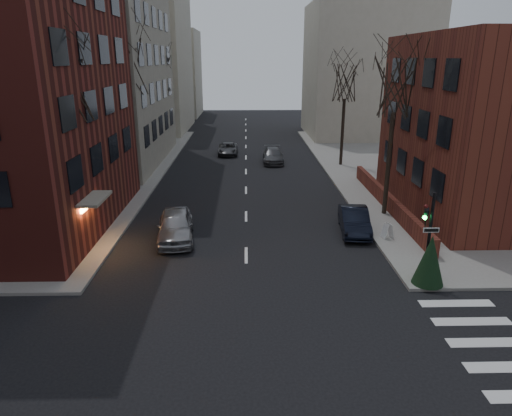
{
  "coord_description": "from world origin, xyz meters",
  "views": [
    {
      "loc": [
        0.04,
        -9.32,
        9.56
      ],
      "look_at": [
        0.54,
        13.6,
        2.0
      ],
      "focal_mm": 32.0,
      "sensor_mm": 36.0,
      "label": 1
    }
  ],
  "objects_px": {
    "tree_right_a": "(396,86)",
    "car_lane_silver": "(175,226)",
    "tree_right_b": "(345,82)",
    "tree_left_a": "(65,81)",
    "parked_sedan": "(354,220)",
    "evergreen_shrub": "(430,260)",
    "car_lane_far": "(228,149)",
    "traffic_signal": "(427,242)",
    "sandwich_board": "(388,231)",
    "streetlamp_far": "(171,109)",
    "car_lane_gray": "(273,156)",
    "streetlamp_near": "(126,140)",
    "tree_left_b": "(126,67)",
    "tree_left_c": "(160,73)"
  },
  "relations": [
    {
      "from": "tree_right_a",
      "to": "car_lane_silver",
      "type": "distance_m",
      "value": 15.08
    },
    {
      "from": "tree_right_b",
      "to": "car_lane_silver",
      "type": "height_order",
      "value": "tree_right_b"
    },
    {
      "from": "car_lane_silver",
      "to": "tree_left_a",
      "type": "bearing_deg",
      "value": 175.84
    },
    {
      "from": "parked_sedan",
      "to": "evergreen_shrub",
      "type": "relative_size",
      "value": 1.92
    },
    {
      "from": "car_lane_far",
      "to": "tree_right_b",
      "type": "bearing_deg",
      "value": -27.59
    },
    {
      "from": "traffic_signal",
      "to": "sandwich_board",
      "type": "xyz_separation_m",
      "value": [
        -0.18,
        4.81,
        -1.34
      ]
    },
    {
      "from": "tree_left_a",
      "to": "car_lane_far",
      "type": "relative_size",
      "value": 2.41
    },
    {
      "from": "traffic_signal",
      "to": "parked_sedan",
      "type": "height_order",
      "value": "traffic_signal"
    },
    {
      "from": "streetlamp_far",
      "to": "traffic_signal",
      "type": "bearing_deg",
      "value": -63.94
    },
    {
      "from": "traffic_signal",
      "to": "streetlamp_far",
      "type": "relative_size",
      "value": 0.64
    },
    {
      "from": "traffic_signal",
      "to": "tree_left_a",
      "type": "distance_m",
      "value": 18.66
    },
    {
      "from": "car_lane_far",
      "to": "evergreen_shrub",
      "type": "relative_size",
      "value": 1.89
    },
    {
      "from": "tree_right_a",
      "to": "car_lane_gray",
      "type": "xyz_separation_m",
      "value": [
        -6.21,
        15.6,
        -7.35
      ]
    },
    {
      "from": "car_lane_silver",
      "to": "evergreen_shrub",
      "type": "height_order",
      "value": "evergreen_shrub"
    },
    {
      "from": "parked_sedan",
      "to": "car_lane_silver",
      "type": "bearing_deg",
      "value": -169.1
    },
    {
      "from": "car_lane_gray",
      "to": "sandwich_board",
      "type": "bearing_deg",
      "value": -74.53
    },
    {
      "from": "streetlamp_far",
      "to": "evergreen_shrub",
      "type": "height_order",
      "value": "streetlamp_far"
    },
    {
      "from": "streetlamp_near",
      "to": "tree_right_b",
      "type": "bearing_deg",
      "value": 30.47
    },
    {
      "from": "tree_left_a",
      "to": "tree_right_b",
      "type": "height_order",
      "value": "tree_left_a"
    },
    {
      "from": "tree_left_a",
      "to": "sandwich_board",
      "type": "relative_size",
      "value": 12.14
    },
    {
      "from": "sandwich_board",
      "to": "tree_right_b",
      "type": "bearing_deg",
      "value": 74.03
    },
    {
      "from": "tree_left_b",
      "to": "streetlamp_far",
      "type": "height_order",
      "value": "tree_left_b"
    },
    {
      "from": "traffic_signal",
      "to": "tree_right_a",
      "type": "relative_size",
      "value": 0.41
    },
    {
      "from": "traffic_signal",
      "to": "car_lane_far",
      "type": "relative_size",
      "value": 0.94
    },
    {
      "from": "streetlamp_far",
      "to": "car_lane_silver",
      "type": "distance_m",
      "value": 28.34
    },
    {
      "from": "tree_left_b",
      "to": "car_lane_silver",
      "type": "distance_m",
      "value": 15.13
    },
    {
      "from": "tree_right_a",
      "to": "car_lane_gray",
      "type": "distance_m",
      "value": 18.33
    },
    {
      "from": "traffic_signal",
      "to": "car_lane_silver",
      "type": "height_order",
      "value": "traffic_signal"
    },
    {
      "from": "tree_left_a",
      "to": "evergreen_shrub",
      "type": "bearing_deg",
      "value": -18.18
    },
    {
      "from": "tree_right_a",
      "to": "car_lane_silver",
      "type": "bearing_deg",
      "value": -163.33
    },
    {
      "from": "tree_right_a",
      "to": "tree_right_b",
      "type": "relative_size",
      "value": 1.06
    },
    {
      "from": "streetlamp_far",
      "to": "sandwich_board",
      "type": "bearing_deg",
      "value": -60.49
    },
    {
      "from": "tree_left_b",
      "to": "evergreen_shrub",
      "type": "relative_size",
      "value": 4.81
    },
    {
      "from": "tree_left_b",
      "to": "streetlamp_near",
      "type": "relative_size",
      "value": 1.72
    },
    {
      "from": "tree_left_c",
      "to": "car_lane_silver",
      "type": "relative_size",
      "value": 2.04
    },
    {
      "from": "parked_sedan",
      "to": "car_lane_far",
      "type": "height_order",
      "value": "parked_sedan"
    },
    {
      "from": "streetlamp_near",
      "to": "sandwich_board",
      "type": "height_order",
      "value": "streetlamp_near"
    },
    {
      "from": "traffic_signal",
      "to": "tree_left_a",
      "type": "height_order",
      "value": "tree_left_a"
    },
    {
      "from": "tree_left_c",
      "to": "parked_sedan",
      "type": "distance_m",
      "value": 29.97
    },
    {
      "from": "tree_left_a",
      "to": "car_lane_silver",
      "type": "relative_size",
      "value": 2.16
    },
    {
      "from": "parked_sedan",
      "to": "car_lane_gray",
      "type": "distance_m",
      "value": 18.85
    },
    {
      "from": "traffic_signal",
      "to": "tree_left_c",
      "type": "height_order",
      "value": "tree_left_c"
    },
    {
      "from": "streetlamp_far",
      "to": "car_lane_far",
      "type": "xyz_separation_m",
      "value": [
        6.32,
        -4.46,
        -3.65
      ]
    },
    {
      "from": "streetlamp_far",
      "to": "car_lane_silver",
      "type": "bearing_deg",
      "value": -81.17
    },
    {
      "from": "tree_left_b",
      "to": "streetlamp_near",
      "type": "xyz_separation_m",
      "value": [
        0.6,
        -4.0,
        -4.68
      ]
    },
    {
      "from": "tree_left_a",
      "to": "car_lane_silver",
      "type": "bearing_deg",
      "value": 2.38
    },
    {
      "from": "tree_right_b",
      "to": "car_lane_far",
      "type": "height_order",
      "value": "tree_right_b"
    },
    {
      "from": "tree_right_a",
      "to": "car_lane_far",
      "type": "bearing_deg",
      "value": 118.65
    },
    {
      "from": "streetlamp_near",
      "to": "car_lane_silver",
      "type": "bearing_deg",
      "value": -61.01
    },
    {
      "from": "evergreen_shrub",
      "to": "tree_right_b",
      "type": "bearing_deg",
      "value": 87.92
    }
  ]
}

